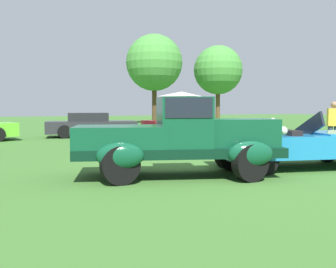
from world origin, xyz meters
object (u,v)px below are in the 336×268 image
Objects in this scene: feature_pickup_truck at (180,136)px; canopy_tent_left_field at (182,95)px; neighbor_convertible at (304,144)px; spectator_near_truck at (334,124)px; show_car_charcoal at (91,125)px; show_car_burgundy at (180,124)px.

feature_pickup_truck is 1.55× the size of canopy_tent_left_field.
spectator_near_truck is at bearing 32.06° from neighbor_convertible.
spectator_near_truck is at bearing -58.92° from show_car_charcoal.
spectator_near_truck is (5.92, -9.82, 0.31)m from show_car_charcoal.
neighbor_convertible is at bearing -3.28° from feature_pickup_truck.
feature_pickup_truck reaches higher than spectator_near_truck.
feature_pickup_truck is 21.41m from canopy_tent_left_field.
feature_pickup_truck is 1.00× the size of neighbor_convertible.
show_car_charcoal is 1.17× the size of show_car_burgundy.
spectator_near_truck is (3.56, 2.23, 0.33)m from neighbor_convertible.
feature_pickup_truck reaches higher than show_car_burgundy.
neighbor_convertible is at bearing -101.81° from show_car_burgundy.
show_car_charcoal is at bearing 121.08° from spectator_near_truck.
feature_pickup_truck is 1.13× the size of show_car_burgundy.
canopy_tent_left_field is (2.95, 16.90, 1.51)m from spectator_near_truck.
feature_pickup_truck is 0.97× the size of show_car_charcoal.
canopy_tent_left_field is (6.51, 19.13, 1.84)m from neighbor_convertible.
spectator_near_truck is (1.16, -9.23, 0.31)m from show_car_burgundy.
feature_pickup_truck is 7.20m from spectator_near_truck.
canopy_tent_left_field reaches higher than show_car_burgundy.
neighbor_convertible is (3.35, -0.19, -0.29)m from feature_pickup_truck.
neighbor_convertible is at bearing -108.79° from canopy_tent_left_field.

